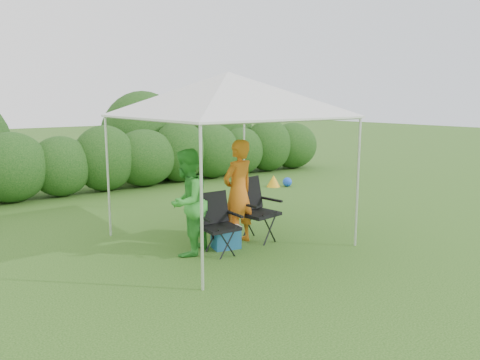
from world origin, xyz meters
TOP-DOWN VIEW (x-y plane):
  - ground at (0.00, 0.00)m, footprint 70.00×70.00m
  - hedge at (0.11, 6.00)m, footprint 15.15×1.53m
  - canopy at (0.00, 0.50)m, footprint 3.10×3.10m
  - chair_right at (0.40, 0.29)m, footprint 0.72×0.67m
  - chair_left at (-0.51, 0.11)m, footprint 0.62×0.57m
  - man at (0.06, 0.31)m, footprint 0.70×0.52m
  - woman at (-0.91, 0.33)m, footprint 1.01×0.95m
  - cooler at (-0.28, 0.20)m, footprint 0.51×0.42m
  - bottle at (-0.22, 0.16)m, footprint 0.07×0.07m
  - lawn_toy at (3.97, 3.69)m, footprint 0.64×0.53m

SIDE VIEW (x-z plane):
  - ground at x=0.00m, z-range 0.00..0.00m
  - lawn_toy at x=3.97m, z-range -0.01..0.31m
  - cooler at x=-0.28m, z-range 0.00..0.37m
  - bottle at x=-0.22m, z-range 0.37..0.62m
  - chair_left at x=-0.51m, z-range 0.06..1.01m
  - chair_right at x=0.40m, z-range 0.07..1.14m
  - hedge at x=0.11m, z-range -0.08..1.72m
  - woman at x=-0.91m, z-range 0.00..1.65m
  - man at x=0.06m, z-range 0.00..1.75m
  - canopy at x=0.00m, z-range 1.05..3.88m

